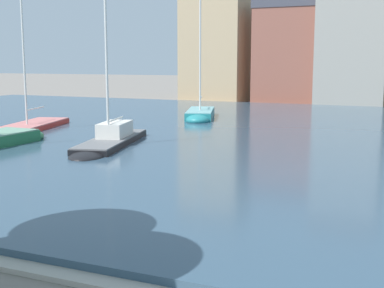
% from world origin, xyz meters
% --- Properties ---
extents(harbor_water, '(81.44, 41.87, 0.30)m').
position_xyz_m(harbor_water, '(0.00, 29.01, 0.15)').
color(harbor_water, '#334C60').
rests_on(harbor_water, ground).
extents(quay_edge_coping, '(81.44, 0.50, 0.12)m').
position_xyz_m(quay_edge_coping, '(0.00, 7.82, 0.06)').
color(quay_edge_coping, '#ADA89E').
rests_on(quay_edge_coping, ground).
extents(sailboat_black, '(3.62, 8.22, 7.59)m').
position_xyz_m(sailboat_black, '(-8.48, 21.01, 0.46)').
color(sailboat_black, black).
rests_on(sailboat_black, ground).
extents(sailboat_red, '(4.12, 8.34, 8.61)m').
position_xyz_m(sailboat_red, '(-16.16, 24.01, 0.35)').
color(sailboat_red, red).
rests_on(sailboat_red, ground).
extents(sailboat_teal, '(3.65, 6.52, 8.91)m').
position_xyz_m(sailboat_teal, '(-9.16, 34.01, 0.49)').
color(sailboat_teal, teal).
rests_on(sailboat_teal, ground).
extents(townhouse_narrow_midrow, '(6.86, 5.40, 13.77)m').
position_xyz_m(townhouse_narrow_midrow, '(-15.63, 53.87, 6.90)').
color(townhouse_narrow_midrow, tan).
rests_on(townhouse_narrow_midrow, ground).
extents(townhouse_tall_gabled, '(8.32, 7.05, 10.37)m').
position_xyz_m(townhouse_tall_gabled, '(-6.68, 54.54, 5.20)').
color(townhouse_tall_gabled, '#8E5142').
rests_on(townhouse_tall_gabled, ground).
extents(townhouse_wide_warehouse, '(6.45, 7.72, 12.46)m').
position_xyz_m(townhouse_wide_warehouse, '(-1.05, 53.37, 6.25)').
color(townhouse_wide_warehouse, gray).
rests_on(townhouse_wide_warehouse, ground).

